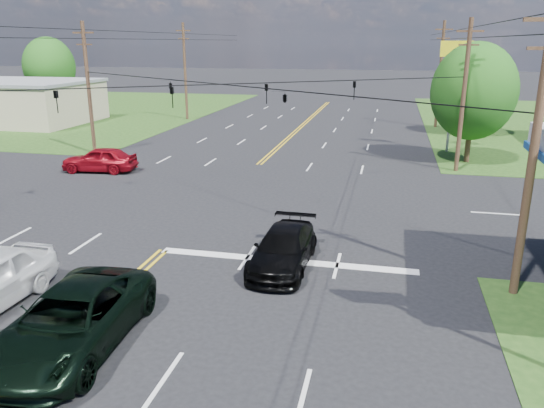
% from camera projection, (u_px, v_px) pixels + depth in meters
% --- Properties ---
extents(ground, '(280.00, 280.00, 0.00)m').
position_uv_depth(ground, '(224.00, 197.00, 28.88)').
color(ground, black).
rests_on(ground, ground).
extents(grass_nw, '(46.00, 48.00, 0.03)m').
position_uv_depth(grass_nw, '(33.00, 109.00, 66.02)').
color(grass_nw, '#1D4014').
rests_on(grass_nw, ground).
extents(stop_bar, '(10.00, 0.50, 0.02)m').
position_uv_depth(stop_bar, '(285.00, 261.00, 20.38)').
color(stop_bar, silver).
rests_on(stop_bar, ground).
extents(retail_nw, '(16.00, 11.00, 4.00)m').
position_uv_depth(retail_nw, '(11.00, 103.00, 55.06)').
color(retail_nw, tan).
rests_on(retail_nw, ground).
extents(pole_se, '(1.60, 0.28, 9.50)m').
position_uv_depth(pole_se, '(534.00, 149.00, 16.34)').
color(pole_se, '#3D2A19').
rests_on(pole_se, ground).
extents(pole_nw, '(1.60, 0.28, 9.50)m').
position_uv_depth(pole_nw, '(89.00, 87.00, 38.54)').
color(pole_nw, '#3D2A19').
rests_on(pole_nw, ground).
extents(pole_ne, '(1.60, 0.28, 9.50)m').
position_uv_depth(pole_ne, '(464.00, 95.00, 33.14)').
color(pole_ne, '#3D2A19').
rests_on(pole_ne, ground).
extents(pole_left_far, '(1.60, 0.28, 10.00)m').
position_uv_depth(pole_left_far, '(185.00, 70.00, 56.20)').
color(pole_left_far, '#3D2A19').
rests_on(pole_left_far, ground).
extents(pole_right_far, '(1.60, 0.28, 10.00)m').
position_uv_depth(pole_right_far, '(440.00, 73.00, 50.79)').
color(pole_right_far, '#3D2A19').
rests_on(pole_right_far, ground).
extents(span_wire_signals, '(26.00, 18.00, 1.13)m').
position_uv_depth(span_wire_signals, '(221.00, 84.00, 27.12)').
color(span_wire_signals, black).
rests_on(span_wire_signals, ground).
extents(power_lines, '(26.04, 100.00, 0.64)m').
position_uv_depth(power_lines, '(206.00, 30.00, 24.49)').
color(power_lines, black).
rests_on(power_lines, ground).
extents(tree_right_a, '(5.70, 5.70, 8.18)m').
position_uv_depth(tree_right_a, '(474.00, 91.00, 35.74)').
color(tree_right_a, '#3D2A19').
rests_on(tree_right_a, ground).
extents(tree_right_b, '(4.94, 4.94, 7.09)m').
position_uv_depth(tree_right_b, '(484.00, 88.00, 46.61)').
color(tree_right_b, '#3D2A19').
rests_on(tree_right_b, ground).
extents(tree_far_l, '(6.08, 6.08, 8.72)m').
position_uv_depth(tree_far_l, '(49.00, 67.00, 63.87)').
color(tree_far_l, '#3D2A19').
rests_on(tree_far_l, ground).
extents(pickup_dkgreen, '(3.07, 6.15, 1.67)m').
position_uv_depth(pickup_dkgreen, '(72.00, 320.00, 14.38)').
color(pickup_dkgreen, black).
rests_on(pickup_dkgreen, ground).
extents(suv_black, '(2.08, 4.96, 1.43)m').
position_uv_depth(suv_black, '(283.00, 249.00, 19.69)').
color(suv_black, black).
rests_on(suv_black, ground).
extents(sedan_red, '(4.89, 2.39, 1.61)m').
position_uv_depth(sedan_red, '(100.00, 159.00, 34.24)').
color(sedan_red, maroon).
rests_on(sedan_red, ground).
extents(polesign_ne, '(2.26, 0.58, 8.19)m').
position_uv_depth(polesign_ne, '(455.00, 66.00, 38.82)').
color(polesign_ne, '#A5A5AA').
rests_on(polesign_ne, ground).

